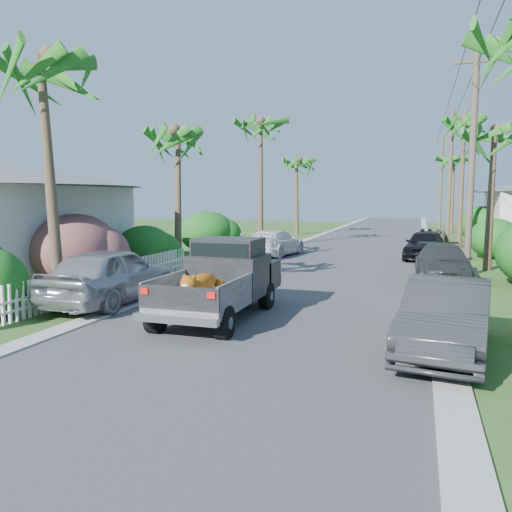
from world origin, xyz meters
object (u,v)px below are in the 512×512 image
(palm_l_c, at_px, (261,122))
(palm_r_c, at_px, (465,119))
(palm_l_b, at_px, (177,131))
(utility_pole_d, at_px, (441,183))
(palm_r_d, at_px, (454,158))
(parked_car_rd, at_px, (429,237))
(parked_car_rm, at_px, (443,264))
(parked_car_lf, at_px, (275,243))
(palm_l_d, at_px, (297,160))
(parked_car_ln, at_px, (111,275))
(utility_pole_b, at_px, (472,161))
(pickup_truck, at_px, (225,278))
(parked_car_rn, at_px, (447,318))
(palm_l_a, at_px, (45,58))
(palm_r_b, at_px, (494,132))
(utility_pole_c, at_px, (450,177))
(parked_car_rf, at_px, (425,245))

(palm_l_c, relative_size, palm_r_c, 0.98)
(palm_l_b, distance_m, utility_pole_d, 33.42)
(palm_r_d, bearing_deg, parked_car_rd, -98.78)
(parked_car_rm, bearing_deg, palm_l_c, 131.57)
(parked_car_lf, bearing_deg, palm_l_d, -73.43)
(parked_car_ln, xyz_separation_m, parked_car_lf, (1.21, 13.47, -0.14))
(parked_car_rm, relative_size, parked_car_rd, 1.10)
(palm_l_b, relative_size, utility_pole_b, 0.82)
(palm_l_d, bearing_deg, palm_r_c, -32.21)
(parked_car_rd, distance_m, palm_l_d, 14.57)
(palm_l_d, distance_m, utility_pole_d, 15.19)
(pickup_truck, relative_size, palm_r_d, 0.64)
(palm_l_b, bearing_deg, parked_car_rn, -42.41)
(parked_car_lf, xyz_separation_m, palm_r_c, (9.96, 8.56, 7.40))
(palm_l_d, bearing_deg, palm_l_a, -89.45)
(parked_car_ln, bearing_deg, palm_r_d, -108.35)
(palm_l_c, distance_m, palm_l_d, 12.10)
(parked_car_lf, bearing_deg, palm_r_b, 173.94)
(parked_car_rm, distance_m, palm_l_d, 25.95)
(parked_car_lf, height_order, palm_r_b, palm_r_b)
(palm_r_b, relative_size, utility_pole_c, 0.80)
(parked_car_ln, distance_m, palm_l_b, 9.79)
(parked_car_ln, height_order, utility_pole_c, utility_pole_c)
(utility_pole_b, bearing_deg, utility_pole_d, 90.00)
(parked_car_ln, relative_size, palm_l_a, 0.61)
(palm_l_b, height_order, palm_l_d, palm_l_d)
(utility_pole_d, bearing_deg, parked_car_rd, -94.17)
(parked_car_rf, bearing_deg, parked_car_rm, -77.53)
(parked_car_rm, height_order, utility_pole_d, utility_pole_d)
(parked_car_ln, height_order, parked_car_lf, parked_car_ln)
(palm_r_c, distance_m, utility_pole_d, 17.37)
(parked_car_rn, xyz_separation_m, parked_car_rd, (0.09, 24.39, -0.14))
(parked_car_lf, height_order, utility_pole_b, utility_pole_b)
(parked_car_ln, relative_size, palm_r_b, 0.70)
(palm_l_c, height_order, utility_pole_d, palm_l_c)
(pickup_truck, distance_m, palm_r_c, 24.59)
(palm_l_a, bearing_deg, palm_l_c, 89.40)
(pickup_truck, bearing_deg, palm_l_c, 104.63)
(parked_car_rn, height_order, utility_pole_c, utility_pole_c)
(parked_car_rd, relative_size, utility_pole_d, 0.47)
(utility_pole_c, bearing_deg, pickup_truck, -105.63)
(parked_car_rm, distance_m, parked_car_rd, 14.99)
(parked_car_rm, height_order, palm_l_a, palm_l_a)
(palm_l_b, distance_m, palm_r_c, 19.21)
(parked_car_rn, relative_size, parked_car_ln, 0.89)
(utility_pole_d, bearing_deg, palm_l_a, -106.44)
(pickup_truck, bearing_deg, parked_car_lf, 100.48)
(utility_pole_d, bearing_deg, parked_car_rm, -91.77)
(parked_car_ln, relative_size, utility_pole_b, 0.56)
(parked_car_rm, xyz_separation_m, utility_pole_d, (0.98, 31.73, 3.92))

